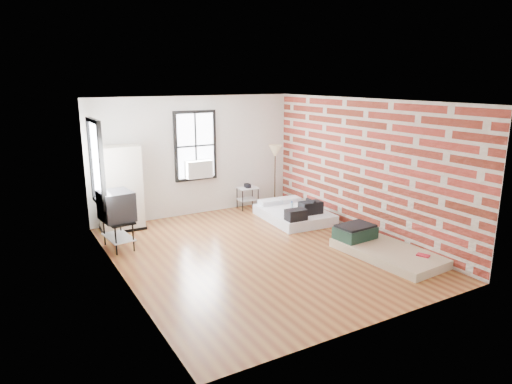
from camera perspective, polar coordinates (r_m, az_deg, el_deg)
ground at (r=8.65m, az=0.38°, el=-7.56°), size 6.00×6.00×0.00m
room_shell at (r=8.60m, az=0.51°, el=4.34°), size 5.02×6.02×2.80m
mattress_main at (r=10.59m, az=4.80°, el=-2.67°), size 1.39×1.82×0.56m
mattress_bare at (r=8.84m, az=15.26°, el=-6.70°), size 1.20×2.08×0.43m
wardrobe at (r=10.11m, az=-16.60°, el=0.39°), size 0.94×0.57×1.82m
side_table at (r=11.37m, az=-1.06°, el=-0.00°), size 0.51×0.42×0.64m
floor_lamp at (r=11.51m, az=2.41°, el=4.74°), size 0.34×0.34×1.56m
tv_stand at (r=9.01m, az=-17.01°, el=-1.88°), size 0.62×0.84×1.12m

